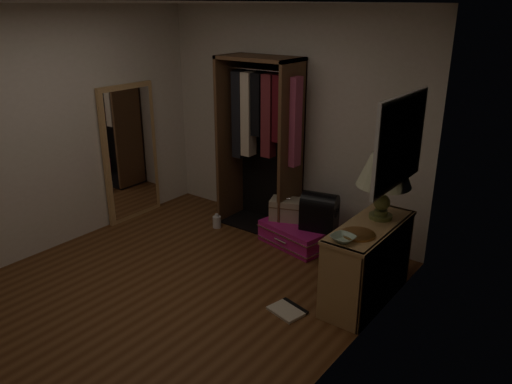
# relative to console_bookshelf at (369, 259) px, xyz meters

# --- Properties ---
(ground) EXTENTS (4.00, 4.00, 0.00)m
(ground) POSITION_rel_console_bookshelf_xyz_m (-1.54, -1.04, -0.39)
(ground) COLOR #543018
(ground) RESTS_ON ground
(room_walls) EXTENTS (3.52, 4.02, 2.60)m
(room_walls) POSITION_rel_console_bookshelf_xyz_m (-1.46, -1.00, 1.11)
(room_walls) COLOR beige
(room_walls) RESTS_ON ground
(console_bookshelf) EXTENTS (0.42, 1.12, 0.75)m
(console_bookshelf) POSITION_rel_console_bookshelf_xyz_m (0.00, 0.00, 0.00)
(console_bookshelf) COLOR #A17C4E
(console_bookshelf) RESTS_ON ground
(open_wardrobe) EXTENTS (1.02, 0.50, 2.05)m
(open_wardrobe) POSITION_rel_console_bookshelf_xyz_m (-1.75, 0.73, 0.83)
(open_wardrobe) COLOR brown
(open_wardrobe) RESTS_ON ground
(floor_mirror) EXTENTS (0.06, 0.80, 1.70)m
(floor_mirror) POSITION_rel_console_bookshelf_xyz_m (-3.24, -0.04, 0.46)
(floor_mirror) COLOR tan
(floor_mirror) RESTS_ON ground
(pink_suitcase) EXTENTS (0.90, 0.72, 0.24)m
(pink_suitcase) POSITION_rel_console_bookshelf_xyz_m (-1.12, 0.56, -0.27)
(pink_suitcase) COLOR #C11778
(pink_suitcase) RESTS_ON ground
(train_case) EXTENTS (0.43, 0.36, 0.26)m
(train_case) POSITION_rel_console_bookshelf_xyz_m (-1.31, 0.59, -0.02)
(train_case) COLOR tan
(train_case) RESTS_ON pink_suitcase
(black_bag) EXTENTS (0.43, 0.33, 0.42)m
(black_bag) POSITION_rel_console_bookshelf_xyz_m (-0.87, 0.59, 0.07)
(black_bag) COLOR black
(black_bag) RESTS_ON pink_suitcase
(table_lamp) EXTENTS (0.56, 0.56, 0.62)m
(table_lamp) POSITION_rel_console_bookshelf_xyz_m (0.00, 0.16, 0.81)
(table_lamp) COLOR #515B2C
(table_lamp) RESTS_ON console_bookshelf
(brass_tray) EXTENTS (0.34, 0.34, 0.02)m
(brass_tray) POSITION_rel_console_bookshelf_xyz_m (0.00, -0.29, 0.37)
(brass_tray) COLOR #AE7A43
(brass_tray) RESTS_ON console_bookshelf
(ceramic_bowl) EXTENTS (0.23, 0.23, 0.05)m
(ceramic_bowl) POSITION_rel_console_bookshelf_xyz_m (-0.05, -0.47, 0.38)
(ceramic_bowl) COLOR #96B49D
(ceramic_bowl) RESTS_ON console_bookshelf
(white_jug) EXTENTS (0.12, 0.12, 0.18)m
(white_jug) POSITION_rel_console_bookshelf_xyz_m (-2.15, 0.32, -0.31)
(white_jug) COLOR silver
(white_jug) RESTS_ON ground
(floor_book) EXTENTS (0.35, 0.31, 0.03)m
(floor_book) POSITION_rel_console_bookshelf_xyz_m (-0.45, -0.65, -0.38)
(floor_book) COLOR beige
(floor_book) RESTS_ON ground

